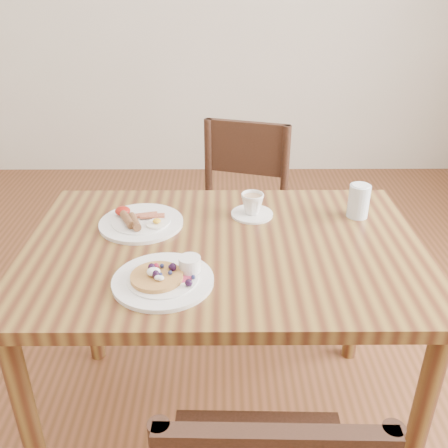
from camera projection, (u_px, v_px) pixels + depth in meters
name	position (u px, v px, depth m)	size (l,w,h in m)	color
ground	(224.00, 419.00, 1.85)	(5.00, 5.00, 0.00)	brown
dining_table	(224.00, 272.00, 1.55)	(1.20, 0.80, 0.75)	brown
chair_far	(239.00, 214.00, 2.25)	(0.52, 0.52, 0.88)	#3A1E15
pancake_plate	(165.00, 278.00, 1.32)	(0.27, 0.27, 0.06)	white
breakfast_plate	(140.00, 222.00, 1.61)	(0.27, 0.27, 0.04)	white
teacup_saucer	(252.00, 206.00, 1.66)	(0.14, 0.14, 0.08)	white
water_glass	(359.00, 201.00, 1.64)	(0.07, 0.07, 0.11)	silver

